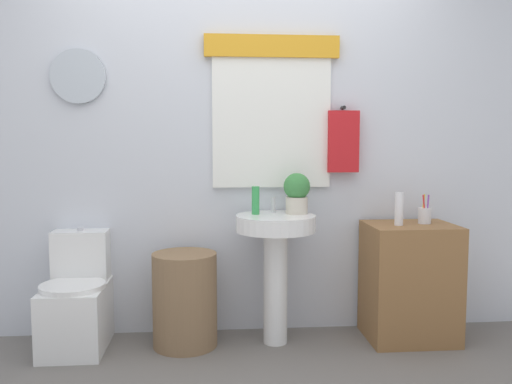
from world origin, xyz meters
name	(u,v)px	position (x,y,z in m)	size (l,w,h in m)	color
back_wall	(240,135)	(0.00, 1.15, 1.30)	(4.40, 0.18, 2.60)	silver
toilet	(77,303)	(-1.01, 0.88, 0.28)	(0.38, 0.51, 0.72)	white
laundry_hamper	(185,300)	(-0.36, 0.85, 0.29)	(0.40, 0.40, 0.58)	#846647
pedestal_sink	(276,249)	(0.21, 0.85, 0.60)	(0.49, 0.49, 0.81)	white
faucet	(273,205)	(0.21, 0.97, 0.86)	(0.03, 0.03, 0.10)	silver
wooden_cabinet	(409,282)	(1.07, 0.85, 0.37)	(0.54, 0.44, 0.74)	olive
soap_bottle	(256,200)	(0.09, 0.90, 0.90)	(0.05, 0.05, 0.17)	green
potted_plant	(297,192)	(0.35, 0.91, 0.94)	(0.17, 0.17, 0.26)	beige
lotion_bottle	(399,209)	(0.97, 0.81, 0.84)	(0.05, 0.05, 0.21)	white
toothbrush_cup	(425,215)	(1.16, 0.87, 0.79)	(0.08, 0.08, 0.19)	silver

